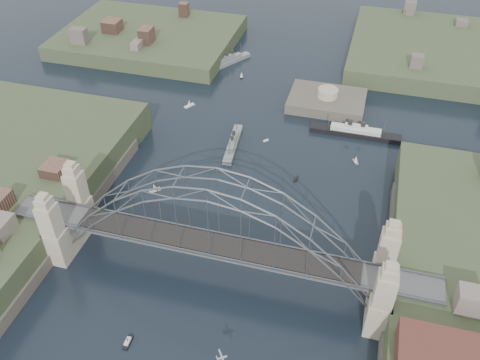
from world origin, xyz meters
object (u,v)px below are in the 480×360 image
object	(u,v)px
bridge	(214,230)
ocean_liner	(355,132)
fort_island	(326,106)
naval_cruiser_far	(230,61)
naval_cruiser_near	(233,143)
wharf_shed	(465,360)

from	to	relation	value
bridge	ocean_liner	bearing A→B (deg)	68.98
fort_island	naval_cruiser_far	world-z (taller)	fort_island
naval_cruiser_near	ocean_liner	distance (m)	33.54
bridge	ocean_liner	size ratio (longest dim) A/B	3.43
naval_cruiser_near	ocean_liner	bearing A→B (deg)	24.06
wharf_shed	ocean_liner	xyz separation A→B (m)	(-22.24, 70.62, -9.07)
bridge	ocean_liner	distance (m)	61.72
bridge	wharf_shed	world-z (taller)	bridge
naval_cruiser_far	ocean_liner	world-z (taller)	ocean_liner
fort_island	ocean_liner	distance (m)	16.61
wharf_shed	naval_cruiser_near	distance (m)	78.25
naval_cruiser_near	naval_cruiser_far	world-z (taller)	naval_cruiser_far
ocean_liner	fort_island	bearing A→B (deg)	126.10
fort_island	naval_cruiser_near	size ratio (longest dim) A/B	1.27
fort_island	naval_cruiser_near	xyz separation A→B (m)	(-20.87, -27.06, 1.14)
naval_cruiser_near	ocean_liner	size ratio (longest dim) A/B	0.71
wharf_shed	ocean_liner	distance (m)	74.59
bridge	naval_cruiser_far	xyz separation A→B (m)	(-23.09, 88.17, -11.44)
naval_cruiser_near	wharf_shed	bearing A→B (deg)	-47.12
bridge	wharf_shed	distance (m)	46.23
fort_island	wharf_shed	size ratio (longest dim) A/B	1.10
ocean_liner	naval_cruiser_far	bearing A→B (deg)	144.87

